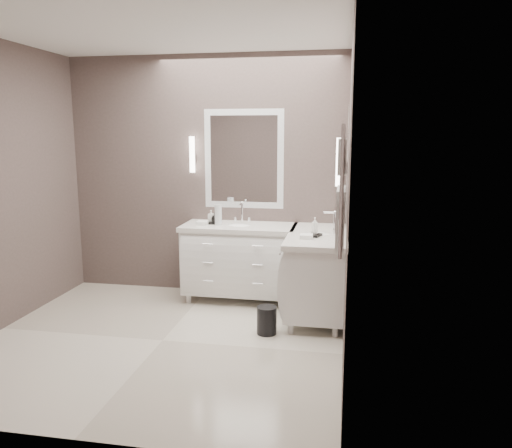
% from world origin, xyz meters
% --- Properties ---
extents(floor, '(3.20, 3.00, 0.01)m').
position_xyz_m(floor, '(0.00, 0.00, -0.01)').
color(floor, silver).
rests_on(floor, ground).
extents(ceiling, '(3.20, 3.00, 0.01)m').
position_xyz_m(ceiling, '(0.00, 0.00, 2.71)').
color(ceiling, white).
rests_on(ceiling, wall_back).
extents(wall_back, '(3.20, 0.01, 2.70)m').
position_xyz_m(wall_back, '(0.00, 1.50, 1.35)').
color(wall_back, '#4F423F').
rests_on(wall_back, floor).
extents(wall_front, '(3.20, 0.01, 2.70)m').
position_xyz_m(wall_front, '(0.00, -1.50, 1.35)').
color(wall_front, '#4F423F').
rests_on(wall_front, floor).
extents(wall_right, '(0.01, 3.00, 2.70)m').
position_xyz_m(wall_right, '(1.60, 0.00, 1.35)').
color(wall_right, '#4F423F').
rests_on(wall_right, floor).
extents(vanity_back, '(1.24, 0.59, 0.97)m').
position_xyz_m(vanity_back, '(0.45, 1.23, 0.49)').
color(vanity_back, white).
rests_on(vanity_back, floor).
extents(vanity_right, '(0.59, 1.24, 0.97)m').
position_xyz_m(vanity_right, '(1.33, 0.90, 0.49)').
color(vanity_right, white).
rests_on(vanity_right, floor).
extents(mirror_back, '(0.90, 0.02, 1.10)m').
position_xyz_m(mirror_back, '(0.45, 1.49, 1.55)').
color(mirror_back, white).
rests_on(mirror_back, wall_back).
extents(mirror_right, '(0.02, 0.90, 1.10)m').
position_xyz_m(mirror_right, '(1.59, 0.80, 1.55)').
color(mirror_right, white).
rests_on(mirror_right, wall_right).
extents(sconce_back, '(0.06, 0.06, 0.40)m').
position_xyz_m(sconce_back, '(-0.13, 1.43, 1.59)').
color(sconce_back, white).
rests_on(sconce_back, wall_back).
extents(sconce_right, '(0.06, 0.06, 0.40)m').
position_xyz_m(sconce_right, '(1.53, 0.22, 1.59)').
color(sconce_right, white).
rests_on(sconce_right, wall_right).
extents(towel_bar_corner, '(0.03, 0.22, 0.30)m').
position_xyz_m(towel_bar_corner, '(1.54, 1.36, 1.12)').
color(towel_bar_corner, white).
rests_on(towel_bar_corner, wall_right).
extents(towel_ladder, '(0.06, 0.58, 0.90)m').
position_xyz_m(towel_ladder, '(1.55, -0.40, 1.39)').
color(towel_ladder, white).
rests_on(towel_ladder, wall_right).
extents(waste_bin, '(0.19, 0.19, 0.26)m').
position_xyz_m(waste_bin, '(0.90, 0.32, 0.13)').
color(waste_bin, black).
rests_on(waste_bin, floor).
extents(amenity_tray_back, '(0.16, 0.13, 0.02)m').
position_xyz_m(amenity_tray_back, '(0.15, 1.25, 0.86)').
color(amenity_tray_back, black).
rests_on(amenity_tray_back, vanity_back).
extents(amenity_tray_right, '(0.15, 0.17, 0.02)m').
position_xyz_m(amenity_tray_right, '(1.30, 0.76, 0.86)').
color(amenity_tray_right, black).
rests_on(amenity_tray_right, vanity_right).
extents(water_bottle, '(0.09, 0.09, 0.22)m').
position_xyz_m(water_bottle, '(0.23, 1.19, 0.96)').
color(water_bottle, silver).
rests_on(water_bottle, vanity_back).
extents(soap_bottle_a, '(0.06, 0.07, 0.12)m').
position_xyz_m(soap_bottle_a, '(0.12, 1.27, 0.93)').
color(soap_bottle_a, white).
rests_on(soap_bottle_a, amenity_tray_back).
extents(soap_bottle_b, '(0.11, 0.11, 0.11)m').
position_xyz_m(soap_bottle_b, '(0.18, 1.22, 0.93)').
color(soap_bottle_b, black).
rests_on(soap_bottle_b, amenity_tray_back).
extents(soap_bottle_c, '(0.07, 0.07, 0.16)m').
position_xyz_m(soap_bottle_c, '(1.30, 0.76, 0.95)').
color(soap_bottle_c, white).
rests_on(soap_bottle_c, amenity_tray_right).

